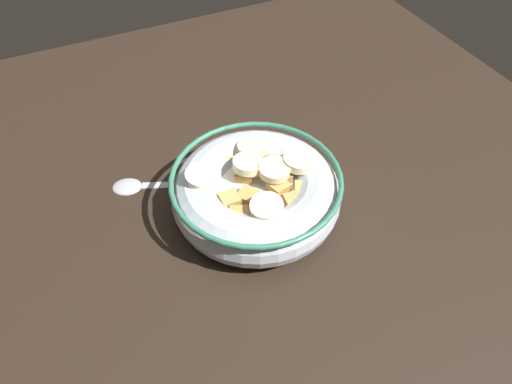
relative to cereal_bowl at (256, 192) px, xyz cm
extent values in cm
cube|color=black|center=(0.02, -0.02, -4.04)|extent=(92.02, 92.02, 2.00)
cylinder|color=#B2BCC6|center=(0.02, -0.02, -2.74)|extent=(10.31, 10.31, 0.60)
torus|color=#B2BCC6|center=(0.02, -0.02, -0.29)|extent=(18.75, 18.75, 5.49)
torus|color=#337259|center=(0.02, -0.02, 2.15)|extent=(18.79, 18.79, 0.60)
cylinder|color=white|center=(0.02, -0.02, 0.57)|extent=(15.45, 15.45, 0.40)
cube|color=tan|center=(-0.56, 5.43, 1.30)|extent=(2.71, 2.71, 0.91)
cube|color=#B78947|center=(-1.97, -5.92, 1.34)|extent=(2.79, 2.80, 1.02)
cube|color=tan|center=(5.80, 2.85, 1.17)|extent=(2.57, 2.61, 1.05)
cube|color=#B78947|center=(3.93, 2.60, 1.27)|extent=(2.17, 2.12, 1.02)
cube|color=#AD7F42|center=(-3.89, 3.58, 1.13)|extent=(2.30, 2.36, 1.07)
cube|color=tan|center=(-5.41, -0.89, 1.35)|extent=(2.34, 2.41, 1.13)
cube|color=#B78947|center=(1.44, 1.99, 1.34)|extent=(2.44, 2.46, 0.96)
cube|color=#B78947|center=(3.27, -3.40, 1.27)|extent=(2.51, 2.55, 1.04)
cube|color=tan|center=(0.93, -3.52, 1.38)|extent=(1.99, 2.00, 0.91)
cube|color=#B78947|center=(1.20, -1.52, 1.23)|extent=(2.81, 2.81, 1.02)
cube|color=#AD7F42|center=(-4.10, 1.41, 1.15)|extent=(2.80, 2.82, 1.11)
cube|color=tan|center=(0.75, -6.08, 1.17)|extent=(2.17, 2.08, 1.15)
cube|color=tan|center=(-2.23, 4.34, 1.41)|extent=(2.36, 2.35, 0.90)
cube|color=tan|center=(-0.43, 3.43, 1.30)|extent=(2.75, 2.71, 1.15)
cube|color=tan|center=(3.03, 4.24, 1.28)|extent=(2.75, 2.71, 1.16)
cube|color=#B78947|center=(-1.82, -0.55, 1.14)|extent=(2.77, 2.75, 1.03)
cylinder|color=beige|center=(-4.37, 1.58, 2.36)|extent=(4.91, 4.85, 1.43)
cylinder|color=beige|center=(4.29, -0.83, 2.31)|extent=(4.29, 4.32, 1.28)
cylinder|color=beige|center=(-2.00, -0.52, 2.48)|extent=(4.32, 4.33, 1.45)
cylinder|color=beige|center=(0.36, 2.17, 2.53)|extent=(4.74, 4.72, 1.22)
cylinder|color=beige|center=(-0.08, 5.10, 2.55)|extent=(3.54, 3.59, 1.33)
cylinder|color=#F9EFC6|center=(-2.23, -5.40, 2.62)|extent=(3.98, 3.99, 1.36)
ellipsoid|color=#A5A5AD|center=(-9.80, -12.60, -2.64)|extent=(3.98, 4.36, 0.80)
cube|color=#A5A5AD|center=(-6.72, -5.19, -2.86)|extent=(5.73, 11.93, 0.36)
camera|label=1|loc=(31.59, -14.78, 38.10)|focal=32.80mm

